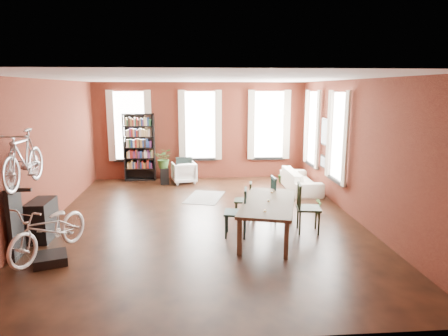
{
  "coord_description": "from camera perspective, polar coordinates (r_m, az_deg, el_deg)",
  "views": [
    {
      "loc": [
        -0.22,
        -8.81,
        2.98
      ],
      "look_at": [
        0.5,
        0.6,
        1.11
      ],
      "focal_mm": 32.0,
      "sensor_mm": 36.0,
      "label": 1
    }
  ],
  "objects": [
    {
      "name": "room",
      "position": [
        9.47,
        -1.52,
        6.11
      ],
      "size": [
        9.0,
        9.04,
        3.22
      ],
      "color": "black",
      "rests_on": "ground"
    },
    {
      "name": "dining_table",
      "position": [
        8.23,
        6.33,
        -7.31
      ],
      "size": [
        1.57,
        2.39,
        0.75
      ],
      "primitive_type": "cube",
      "rotation": [
        0.0,
        0.0,
        -0.28
      ],
      "color": "#483C2B",
      "rests_on": "ground"
    },
    {
      "name": "dining_chair_a",
      "position": [
        8.21,
        1.68,
        -6.38
      ],
      "size": [
        0.53,
        0.53,
        1.0
      ],
      "primitive_type": "cube",
      "rotation": [
        0.0,
        0.0,
        -1.74
      ],
      "color": "#193736",
      "rests_on": "ground"
    },
    {
      "name": "dining_chair_b",
      "position": [
        9.34,
        2.75,
        -4.65
      ],
      "size": [
        0.46,
        0.46,
        0.86
      ],
      "primitive_type": "cube",
      "rotation": [
        0.0,
        0.0,
        -1.75
      ],
      "color": "black",
      "rests_on": "ground"
    },
    {
      "name": "dining_chair_c",
      "position": [
        8.61,
        11.98,
        -5.63
      ],
      "size": [
        0.54,
        0.54,
        1.04
      ],
      "primitive_type": "cube",
      "rotation": [
        0.0,
        0.0,
        1.43
      ],
      "color": "#202F1C",
      "rests_on": "ground"
    },
    {
      "name": "dining_chair_d",
      "position": [
        9.29,
        8.24,
        -4.34
      ],
      "size": [
        0.49,
        0.49,
        1.01
      ],
      "primitive_type": "cube",
      "rotation": [
        0.0,
        0.0,
        1.62
      ],
      "color": "#1A3B3A",
      "rests_on": "ground"
    },
    {
      "name": "bookshelf",
      "position": [
        13.36,
        -11.99,
        2.9
      ],
      "size": [
        1.0,
        0.32,
        2.2
      ],
      "primitive_type": "cube",
      "color": "black",
      "rests_on": "ground"
    },
    {
      "name": "white_armchair",
      "position": [
        12.9,
        -5.74,
        -0.49
      ],
      "size": [
        0.85,
        0.82,
        0.74
      ],
      "primitive_type": "imported",
      "rotation": [
        0.0,
        0.0,
        3.36
      ],
      "color": "white",
      "rests_on": "ground"
    },
    {
      "name": "cream_sofa",
      "position": [
        12.11,
        10.91,
        -1.23
      ],
      "size": [
        0.61,
        2.08,
        0.81
      ],
      "primitive_type": "imported",
      "rotation": [
        0.0,
        0.0,
        1.57
      ],
      "color": "beige",
      "rests_on": "ground"
    },
    {
      "name": "striped_rug",
      "position": [
        11.18,
        -2.79,
        -4.21
      ],
      "size": [
        1.25,
        1.62,
        0.01
      ],
      "primitive_type": "cube",
      "rotation": [
        0.0,
        0.0,
        -0.27
      ],
      "color": "black",
      "rests_on": "ground"
    },
    {
      "name": "bike_trainer",
      "position": [
        7.73,
        -23.56,
        -11.8
      ],
      "size": [
        0.69,
        0.69,
        0.16
      ],
      "primitive_type": "cube",
      "rotation": [
        0.0,
        0.0,
        0.34
      ],
      "color": "black",
      "rests_on": "ground"
    },
    {
      "name": "bike_wall_rack",
      "position": [
        8.04,
        -27.66,
        -6.95
      ],
      "size": [
        0.16,
        0.6,
        1.3
      ],
      "primitive_type": "cube",
      "color": "black",
      "rests_on": "ground"
    },
    {
      "name": "console_table",
      "position": [
        8.86,
        -24.53,
        -6.75
      ],
      "size": [
        0.4,
        0.8,
        0.8
      ],
      "primitive_type": "cube",
      "color": "black",
      "rests_on": "ground"
    },
    {
      "name": "plant_stand",
      "position": [
        12.81,
        -8.49,
        -1.16
      ],
      "size": [
        0.29,
        0.29,
        0.52
      ],
      "primitive_type": "cube",
      "rotation": [
        0.0,
        0.0,
        0.12
      ],
      "color": "black",
      "rests_on": "ground"
    },
    {
      "name": "plant_by_sofa",
      "position": [
        13.0,
        8.42,
        -1.54
      ],
      "size": [
        0.34,
        0.6,
        0.26
      ],
      "primitive_type": "imported",
      "rotation": [
        0.0,
        0.0,
        -0.02
      ],
      "color": "#285622",
      "rests_on": "ground"
    },
    {
      "name": "plant_small",
      "position": [
        9.98,
        13.28,
        -6.02
      ],
      "size": [
        0.45,
        0.41,
        0.14
      ],
      "primitive_type": "imported",
      "rotation": [
        0.0,
        0.0,
        0.94
      ],
      "color": "#346127",
      "rests_on": "ground"
    },
    {
      "name": "bicycle_floor",
      "position": [
        7.41,
        -23.9,
        -4.9
      ],
      "size": [
        0.94,
        1.1,
        1.78
      ],
      "primitive_type": "imported",
      "rotation": [
        0.0,
        0.0,
        -0.4
      ],
      "color": "beige",
      "rests_on": "bike_trainer"
    },
    {
      "name": "bicycle_hung",
      "position": [
        7.64,
        -26.94,
        3.63
      ],
      "size": [
        0.47,
        1.0,
        1.66
      ],
      "primitive_type": "imported",
      "color": "#A5A8AD",
      "rests_on": "bike_wall_rack"
    },
    {
      "name": "plant_on_stand",
      "position": [
        12.73,
        -8.56,
        1.07
      ],
      "size": [
        0.63,
        0.69,
        0.49
      ],
      "primitive_type": "imported",
      "rotation": [
        0.0,
        0.0,
        -0.11
      ],
      "color": "#336026",
      "rests_on": "plant_stand"
    }
  ]
}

